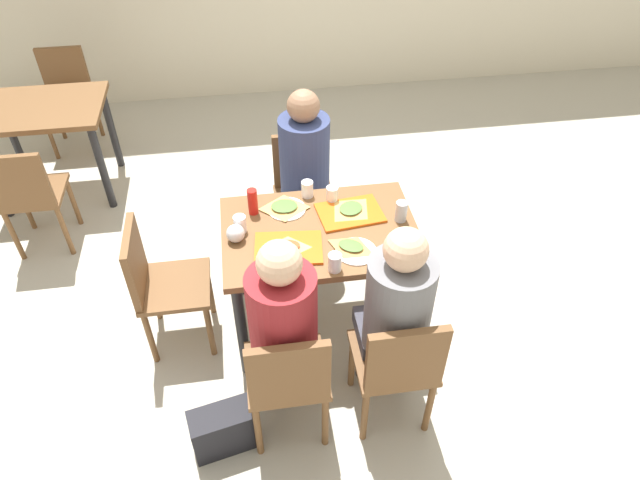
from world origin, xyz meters
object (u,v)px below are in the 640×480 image
object	(u,v)px
pizza_slice_b	(351,209)
plastic_cup_a	(307,189)
pizza_slice_a	(288,246)
foil_bundle	(236,233)
handbag	(223,430)
background_chair_far	(67,92)
chair_near_left	(288,377)
paper_plate_near_edge	(356,251)
person_in_brown_jacket	(395,308)
pizza_slice_c	(284,207)
plastic_cup_d	(332,195)
background_chair_near	(29,193)
condiment_bottle	(253,202)
person_in_red	(283,322)
tray_red_far	(350,213)
person_far_side	(305,168)
paper_plate_center	(287,209)
plastic_cup_b	(335,262)
background_table	(45,121)
chair_near_right	(398,363)
chair_left_end	(158,280)
main_table	(320,245)
pizza_slice_d	(351,246)
plastic_cup_c	(240,224)
tray_red_near	(288,248)
soda_can	(401,211)
chair_far_side	(303,187)

from	to	relation	value
pizza_slice_b	plastic_cup_a	xyz separation A→B (m)	(-0.22, 0.19, 0.03)
pizza_slice_a	foil_bundle	size ratio (longest dim) A/B	2.01
handbag	background_chair_far	size ratio (longest dim) A/B	0.38
chair_near_left	background_chair_far	distance (m)	3.56
paper_plate_near_edge	background_chair_far	xyz separation A→B (m)	(-2.00, 2.64, -0.26)
person_in_brown_jacket	pizza_slice_c	size ratio (longest dim) A/B	5.51
plastic_cup_d	background_chair_near	xyz separation A→B (m)	(-1.94, 0.72, -0.30)
pizza_slice_b	condiment_bottle	size ratio (longest dim) A/B	1.66
chair_near_left	person_in_red	size ratio (longest dim) A/B	0.67
chair_near_left	pizza_slice_b	world-z (taller)	chair_near_left
tray_red_far	person_far_side	bearing A→B (deg)	110.54
paper_plate_center	plastic_cup_d	xyz separation A→B (m)	(0.27, 0.04, 0.05)
plastic_cup_b	handbag	distance (m)	1.03
background_table	background_chair_far	world-z (taller)	background_chair_far
chair_near_right	plastic_cup_b	xyz separation A→B (m)	(-0.24, 0.44, 0.30)
pizza_slice_b	plastic_cup_a	bearing A→B (deg)	139.36
chair_left_end	paper_plate_center	bearing A→B (deg)	15.17
main_table	plastic_cup_a	distance (m)	0.36
chair_left_end	plastic_cup_a	distance (m)	1.00
main_table	pizza_slice_d	world-z (taller)	pizza_slice_d
tray_red_far	background_chair_near	world-z (taller)	background_chair_near
plastic_cup_c	pizza_slice_c	bearing A→B (deg)	31.22
plastic_cup_b	tray_red_near	bearing A→B (deg)	139.09
pizza_slice_b	plastic_cup_c	distance (m)	0.64
chair_near_right	pizza_slice_a	bearing A→B (deg)	126.68
chair_left_end	pizza_slice_a	world-z (taller)	chair_left_end
soda_can	chair_far_side	bearing A→B (deg)	121.91
chair_near_left	person_far_side	world-z (taller)	person_far_side
chair_far_side	person_in_brown_jacket	distance (m)	1.43
plastic_cup_d	handbag	distance (m)	1.42
plastic_cup_b	background_chair_far	world-z (taller)	plastic_cup_b
plastic_cup_b	tray_red_far	bearing A→B (deg)	69.38
condiment_bottle	background_chair_far	size ratio (longest dim) A/B	0.19
tray_red_near	chair_left_end	bearing A→B (deg)	169.86
chair_near_left	soda_can	bearing A→B (deg)	46.74
person_in_brown_jacket	plastic_cup_c	xyz separation A→B (m)	(-0.71, 0.68, 0.06)
pizza_slice_a	plastic_cup_b	world-z (taller)	plastic_cup_b
main_table	chair_left_end	bearing A→B (deg)	180.00
paper_plate_near_edge	background_chair_far	size ratio (longest dim) A/B	0.26
plastic_cup_a	tray_red_far	bearing A→B (deg)	-43.63
chair_far_side	tray_red_near	world-z (taller)	chair_far_side
plastic_cup_d	background_table	distance (m)	2.44
chair_left_end	pizza_slice_c	world-z (taller)	chair_left_end
person_far_side	paper_plate_center	distance (m)	0.44
foil_bundle	background_chair_near	world-z (taller)	foil_bundle
chair_near_right	plastic_cup_c	world-z (taller)	plastic_cup_c
condiment_bottle	background_chair_far	distance (m)	2.70
foil_bundle	plastic_cup_c	bearing A→B (deg)	70.17
tray_red_far	pizza_slice_d	bearing A→B (deg)	-99.80
paper_plate_center	pizza_slice_a	world-z (taller)	pizza_slice_a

